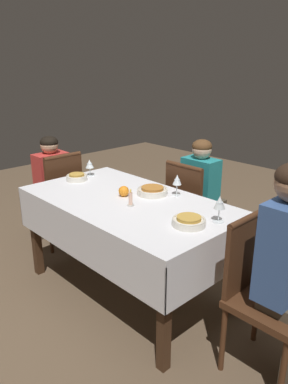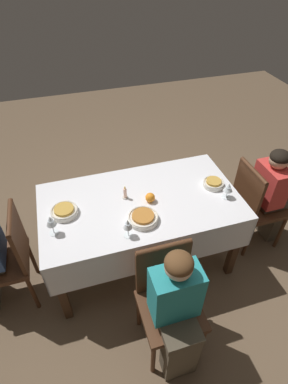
{
  "view_description": "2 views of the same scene",
  "coord_description": "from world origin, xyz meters",
  "px_view_note": "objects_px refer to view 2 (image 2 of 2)",
  "views": [
    {
      "loc": [
        1.87,
        -1.61,
        1.66
      ],
      "look_at": [
        0.08,
        0.09,
        0.8
      ],
      "focal_mm": 35.0,
      "sensor_mm": 36.0,
      "label": 1
    },
    {
      "loc": [
        0.47,
        1.65,
        2.35
      ],
      "look_at": [
        -0.02,
        0.03,
        0.86
      ],
      "focal_mm": 28.0,
      "sensor_mm": 36.0,
      "label": 2
    }
  ],
  "objects_px": {
    "chair_east": "(8,256)",
    "wine_glass_east": "(51,221)",
    "wine_glass_west": "(228,188)",
    "bowl_north": "(143,218)",
    "bowl_west": "(213,183)",
    "orange_fruit": "(150,198)",
    "chair_west": "(255,202)",
    "chair_north": "(168,296)",
    "bowl_east": "(64,211)",
    "person_child_teal": "(177,312)",
    "person_child_red": "(272,193)",
    "candle_centerpiece": "(125,194)",
    "wine_glass_north": "(128,225)",
    "dining_table": "(141,209)"
  },
  "relations": [
    {
      "from": "wine_glass_north",
      "to": "bowl_west",
      "type": "bearing_deg",
      "value": -158.47
    },
    {
      "from": "bowl_east",
      "to": "candle_centerpiece",
      "type": "bearing_deg",
      "value": -175.51
    },
    {
      "from": "wine_glass_north",
      "to": "chair_east",
      "type": "bearing_deg",
      "value": -17.35
    },
    {
      "from": "dining_table",
      "to": "bowl_north",
      "type": "bearing_deg",
      "value": 78.85
    },
    {
      "from": "person_child_teal",
      "to": "wine_glass_west",
      "type": "distance_m",
      "value": 1.01
    },
    {
      "from": "chair_west",
      "to": "wine_glass_west",
      "type": "distance_m",
      "value": 0.53
    },
    {
      "from": "bowl_east",
      "to": "orange_fruit",
      "type": "relative_size",
      "value": 2.64
    },
    {
      "from": "orange_fruit",
      "to": "wine_glass_east",
      "type": "bearing_deg",
      "value": 8.98
    },
    {
      "from": "person_child_teal",
      "to": "bowl_east",
      "type": "xyz_separation_m",
      "value": [
        0.57,
        -0.89,
        0.19
      ]
    },
    {
      "from": "bowl_east",
      "to": "bowl_west",
      "type": "xyz_separation_m",
      "value": [
        -1.21,
        0.02,
        0.0
      ]
    },
    {
      "from": "wine_glass_west",
      "to": "wine_glass_north",
      "type": "bearing_deg",
      "value": 10.71
    },
    {
      "from": "wine_glass_east",
      "to": "wine_glass_north",
      "type": "height_order",
      "value": "wine_glass_east"
    },
    {
      "from": "bowl_east",
      "to": "bowl_north",
      "type": "relative_size",
      "value": 0.9
    },
    {
      "from": "chair_east",
      "to": "person_child_teal",
      "type": "bearing_deg",
      "value": 51.73
    },
    {
      "from": "wine_glass_west",
      "to": "orange_fruit",
      "type": "height_order",
      "value": "wine_glass_west"
    },
    {
      "from": "chair_east",
      "to": "wine_glass_west",
      "type": "bearing_deg",
      "value": 86.26
    },
    {
      "from": "bowl_north",
      "to": "wine_glass_east",
      "type": "bearing_deg",
      "value": -5.69
    },
    {
      "from": "dining_table",
      "to": "bowl_west",
      "type": "xyz_separation_m",
      "value": [
        -0.63,
        -0.0,
        0.12
      ]
    },
    {
      "from": "bowl_east",
      "to": "wine_glass_north",
      "type": "relative_size",
      "value": 1.29
    },
    {
      "from": "wine_glass_east",
      "to": "candle_centerpiece",
      "type": "xyz_separation_m",
      "value": [
        -0.57,
        -0.21,
        -0.08
      ]
    },
    {
      "from": "bowl_east",
      "to": "person_child_teal",
      "type": "bearing_deg",
      "value": 122.52
    },
    {
      "from": "chair_east",
      "to": "wine_glass_east",
      "type": "distance_m",
      "value": 0.53
    },
    {
      "from": "dining_table",
      "to": "candle_centerpiece",
      "type": "xyz_separation_m",
      "value": [
        0.11,
        -0.06,
        0.14
      ]
    },
    {
      "from": "chair_north",
      "to": "wine_glass_west",
      "type": "bearing_deg",
      "value": 38.62
    },
    {
      "from": "wine_glass_north",
      "to": "chair_north",
      "type": "bearing_deg",
      "value": 113.15
    },
    {
      "from": "bowl_west",
      "to": "orange_fruit",
      "type": "height_order",
      "value": "orange_fruit"
    },
    {
      "from": "chair_east",
      "to": "chair_north",
      "type": "height_order",
      "value": "same"
    },
    {
      "from": "chair_north",
      "to": "chair_west",
      "type": "relative_size",
      "value": 1.0
    },
    {
      "from": "dining_table",
      "to": "chair_north",
      "type": "bearing_deg",
      "value": 88.59
    },
    {
      "from": "chair_east",
      "to": "chair_west",
      "type": "distance_m",
      "value": 2.1
    },
    {
      "from": "person_child_teal",
      "to": "wine_glass_west",
      "type": "relative_size",
      "value": 7.62
    },
    {
      "from": "bowl_north",
      "to": "orange_fruit",
      "type": "relative_size",
      "value": 2.95
    },
    {
      "from": "person_child_red",
      "to": "candle_centerpiece",
      "type": "relative_size",
      "value": 8.6
    },
    {
      "from": "dining_table",
      "to": "person_child_teal",
      "type": "distance_m",
      "value": 0.86
    },
    {
      "from": "chair_west",
      "to": "dining_table",
      "type": "bearing_deg",
      "value": 86.41
    },
    {
      "from": "chair_north",
      "to": "dining_table",
      "type": "bearing_deg",
      "value": 88.59
    },
    {
      "from": "person_child_teal",
      "to": "candle_centerpiece",
      "type": "height_order",
      "value": "person_child_teal"
    },
    {
      "from": "chair_north",
      "to": "bowl_west",
      "type": "bearing_deg",
      "value": 47.48
    },
    {
      "from": "wine_glass_east",
      "to": "candle_centerpiece",
      "type": "distance_m",
      "value": 0.61
    },
    {
      "from": "chair_west",
      "to": "wine_glass_west",
      "type": "xyz_separation_m",
      "value": [
        0.39,
        0.09,
        0.34
      ]
    },
    {
      "from": "chair_west",
      "to": "person_child_red",
      "type": "height_order",
      "value": "person_child_red"
    },
    {
      "from": "chair_east",
      "to": "bowl_east",
      "type": "xyz_separation_m",
      "value": [
        -0.47,
        -0.07,
        0.27
      ]
    },
    {
      "from": "dining_table",
      "to": "bowl_west",
      "type": "bearing_deg",
      "value": -179.82
    },
    {
      "from": "wine_glass_east",
      "to": "person_child_red",
      "type": "bearing_deg",
      "value": -177.59
    },
    {
      "from": "chair_east",
      "to": "bowl_west",
      "type": "height_order",
      "value": "chair_east"
    },
    {
      "from": "dining_table",
      "to": "person_child_teal",
      "type": "height_order",
      "value": "person_child_teal"
    },
    {
      "from": "wine_glass_north",
      "to": "bowl_west",
      "type": "xyz_separation_m",
      "value": [
        -0.81,
        -0.32,
        -0.09
      ]
    },
    {
      "from": "chair_west",
      "to": "orange_fruit",
      "type": "distance_m",
      "value": 1.02
    },
    {
      "from": "bowl_west",
      "to": "wine_glass_north",
      "type": "bearing_deg",
      "value": 21.53
    },
    {
      "from": "chair_north",
      "to": "wine_glass_east",
      "type": "relative_size",
      "value": 5.47
    }
  ]
}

